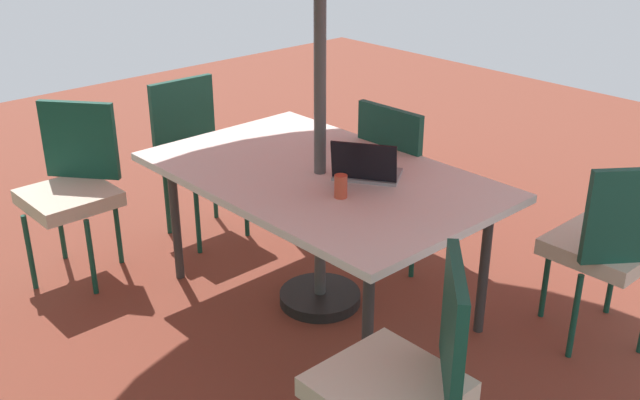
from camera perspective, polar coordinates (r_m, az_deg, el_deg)
name	(u,v)px	position (r m, az deg, el deg)	size (l,w,h in m)	color
ground_plane	(320,303)	(4.09, 0.00, -7.93)	(10.00, 10.00, 0.02)	brown
dining_table	(320,182)	(3.77, 0.00, 1.40)	(1.80, 1.12, 0.76)	silver
chair_southwest	(611,242)	(3.76, 21.40, -3.00)	(0.58, 0.58, 0.98)	beige
chair_east	(198,151)	(4.70, -9.36, 3.72)	(0.47, 0.46, 0.98)	beige
chair_south	(405,174)	(4.31, 6.50, 1.98)	(0.46, 0.47, 0.98)	beige
chair_northeast	(72,183)	(4.38, -18.46, 1.25)	(0.58, 0.58, 0.98)	beige
chair_northwest	(406,375)	(2.66, 6.61, -13.22)	(0.59, 0.59, 0.98)	beige
laptop	(366,170)	(3.66, 3.57, 2.32)	(0.40, 0.38, 0.21)	gray
cup	(341,186)	(3.44, 1.60, 1.06)	(0.06, 0.06, 0.11)	#CC4C33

